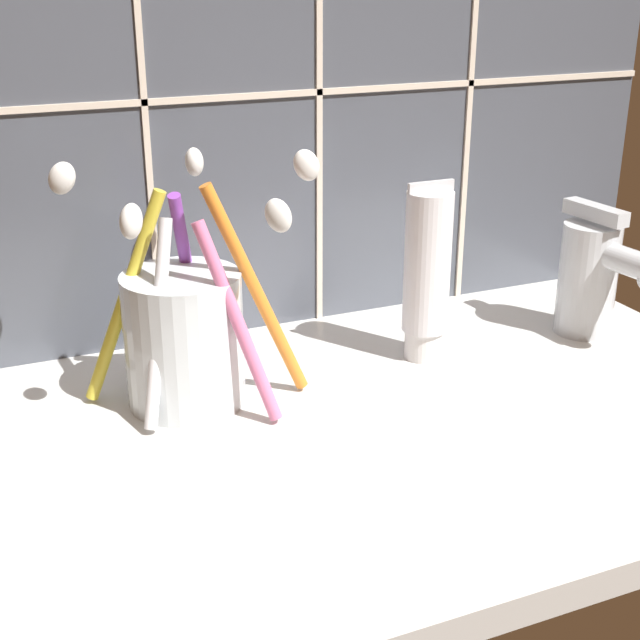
% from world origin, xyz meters
% --- Properties ---
extents(sink_counter, '(0.57, 0.39, 0.02)m').
position_xyz_m(sink_counter, '(0.00, 0.00, 0.01)').
color(sink_counter, silver).
rests_on(sink_counter, ground).
extents(tile_wall_backsplash, '(0.67, 0.02, 0.57)m').
position_xyz_m(tile_wall_backsplash, '(0.00, 0.20, 0.28)').
color(tile_wall_backsplash, '#4C515B').
rests_on(tile_wall_backsplash, ground).
extents(toothbrush_cup, '(0.18, 0.15, 0.18)m').
position_xyz_m(toothbrush_cup, '(-0.13, 0.08, 0.07)').
color(toothbrush_cup, silver).
rests_on(toothbrush_cup, sink_counter).
extents(toothpaste_tube, '(0.04, 0.04, 0.14)m').
position_xyz_m(toothpaste_tube, '(0.06, 0.08, 0.09)').
color(toothpaste_tube, white).
rests_on(toothpaste_tube, sink_counter).
extents(sink_faucet, '(0.05, 0.10, 0.11)m').
position_xyz_m(sink_faucet, '(0.21, 0.07, 0.07)').
color(sink_faucet, silver).
rests_on(sink_faucet, sink_counter).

